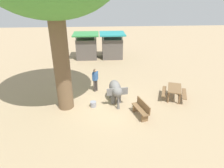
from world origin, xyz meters
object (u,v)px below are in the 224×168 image
(elephant, at_px, (116,90))
(market_stall_green, at_px, (87,47))
(person_handler, at_px, (95,78))
(market_stall_teal, at_px, (112,47))
(picnic_table_near, at_px, (174,90))
(feed_bucket, at_px, (93,104))
(wooden_bench, at_px, (141,108))

(elephant, xyz_separation_m, market_stall_green, (-2.16, 9.04, 0.32))
(person_handler, xyz_separation_m, market_stall_teal, (1.68, 7.52, 0.19))
(elephant, xyz_separation_m, picnic_table_near, (3.72, 0.09, -0.23))
(elephant, xyz_separation_m, person_handler, (-1.23, 1.52, 0.13))
(feed_bucket, bearing_deg, market_stall_teal, 79.27)
(person_handler, bearing_deg, picnic_table_near, 31.49)
(person_handler, distance_m, market_stall_green, 7.58)
(elephant, relative_size, feed_bucket, 5.15)
(person_handler, relative_size, feed_bucket, 4.50)
(market_stall_teal, distance_m, feed_bucket, 9.78)
(wooden_bench, bearing_deg, picnic_table_near, -70.07)
(elephant, relative_size, market_stall_teal, 0.74)
(picnic_table_near, bearing_deg, feed_bucket, 117.11)
(picnic_table_near, bearing_deg, person_handler, 94.24)
(elephant, xyz_separation_m, feed_bucket, (-1.37, -0.52, -0.66))
(market_stall_green, relative_size, market_stall_teal, 1.00)
(picnic_table_near, bearing_deg, market_stall_green, 53.60)
(person_handler, height_order, wooden_bench, person_handler)
(feed_bucket, bearing_deg, person_handler, 86.29)
(wooden_bench, bearing_deg, market_stall_teal, -11.40)
(picnic_table_near, bearing_deg, wooden_bench, 146.03)
(picnic_table_near, bearing_deg, market_stall_teal, 40.42)
(picnic_table_near, bearing_deg, elephant, 111.69)
(market_stall_green, xyz_separation_m, feed_bucket, (0.79, -9.56, -0.98))
(market_stall_green, height_order, market_stall_teal, same)
(elephant, distance_m, picnic_table_near, 3.73)
(wooden_bench, height_order, market_stall_green, market_stall_green)
(elephant, height_order, wooden_bench, elephant)
(elephant, distance_m, person_handler, 1.96)
(wooden_bench, relative_size, feed_bucket, 4.04)
(elephant, relative_size, picnic_table_near, 0.96)
(wooden_bench, xyz_separation_m, market_stall_teal, (-0.82, 10.72, 0.67))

